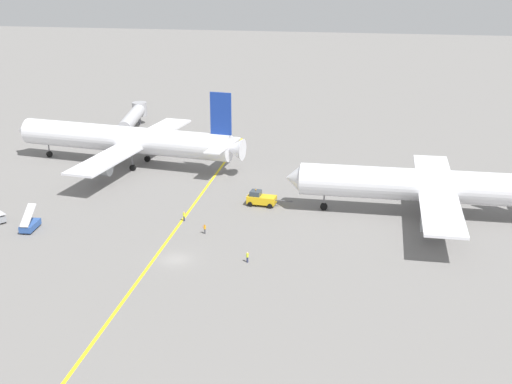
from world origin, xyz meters
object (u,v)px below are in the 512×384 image
Objects in this scene: gse_stair_truck_yellow at (30,224)px; ground_crew_ramp_agent_by_cones at (247,257)px; airliner_at_gate_left at (127,140)px; pushback_tug at (261,199)px; ground_crew_wing_walker_right at (205,229)px; jet_bridge at (134,116)px; ground_crew_marshaller_foreground at (184,216)px; airliner_being_pushed at (427,186)px.

gse_stair_truck_yellow reaches higher than ground_crew_ramp_agent_by_cones.
airliner_at_gate_left is 11.18× the size of gse_stair_truck_yellow.
airliner_at_gate_left is 31.56× the size of ground_crew_ramp_agent_by_cones.
ground_crew_ramp_agent_by_cones is at bearing -52.12° from airliner_at_gate_left.
ground_crew_wing_walker_right is (-6.84, -14.62, -0.39)m from pushback_tug.
ground_crew_marshaller_foreground is at bearing -63.44° from jet_bridge.
pushback_tug is 39.81m from gse_stair_truck_yellow.
jet_bridge is (-69.09, 48.12, -1.67)m from airliner_being_pushed.
pushback_tug is at bearing 94.58° from ground_crew_ramp_agent_by_cones.
pushback_tug reaches higher than ground_crew_marshaller_foreground.
ground_crew_ramp_agent_by_cones is at bearing -47.34° from ground_crew_wing_walker_right.
airliner_at_gate_left reaches higher than ground_crew_wing_walker_right.
ground_crew_ramp_agent_by_cones is 0.98× the size of ground_crew_marshaller_foreground.
ground_crew_ramp_agent_by_cones is at bearing -46.64° from ground_crew_marshaller_foreground.
airliner_at_gate_left is at bearing 161.66° from airliner_being_pushed.
jet_bridge reaches higher than ground_crew_marshaller_foreground.
gse_stair_truck_yellow is 65.61m from jet_bridge.
ground_crew_ramp_agent_by_cones is at bearing -9.41° from gse_stair_truck_yellow.
airliner_at_gate_left reaches higher than pushback_tug.
gse_stair_truck_yellow is 28.90m from ground_crew_wing_walker_right.
jet_bridge is (-4.70, 65.38, 2.86)m from gse_stair_truck_yellow.
airliner_being_pushed is 28.62× the size of ground_crew_ramp_agent_by_cones.
airliner_being_pushed is at bearing 21.35° from ground_crew_wing_walker_right.
ground_crew_marshaller_foreground is at bearing 133.36° from ground_crew_ramp_agent_by_cones.
gse_stair_truck_yellow is 2.82× the size of ground_crew_ramp_agent_by_cones.
jet_bridge is at bearing 94.11° from gse_stair_truck_yellow.
jet_bridge reaches higher than ground_crew_wing_walker_right.
airliner_being_pushed reaches higher than ground_crew_marshaller_foreground.
airliner_at_gate_left is 55.51m from ground_crew_ramp_agent_by_cones.
jet_bridge is (-28.60, 57.23, 2.99)m from ground_crew_marshaller_foreground.
airliner_being_pushed reaches higher than gse_stair_truck_yellow.
pushback_tug is 0.37× the size of jet_bridge.
airliner_being_pushed is 2.10× the size of jet_bridge.
airliner_being_pushed is 36.03m from ground_crew_ramp_agent_by_cones.
gse_stair_truck_yellow is 25.26m from ground_crew_marshaller_foreground.
airliner_at_gate_left reaches higher than ground_crew_ramp_agent_by_cones.
airliner_being_pushed is at bearing -34.85° from jet_bridge.
gse_stair_truck_yellow reaches higher than ground_crew_wing_walker_right.
ground_crew_wing_walker_right is at bearing 6.57° from gse_stair_truck_yellow.
ground_crew_ramp_agent_by_cones is 19.77m from ground_crew_marshaller_foreground.
airliner_being_pushed reaches higher than ground_crew_wing_walker_right.
airliner_at_gate_left is at bearing -73.61° from jet_bridge.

